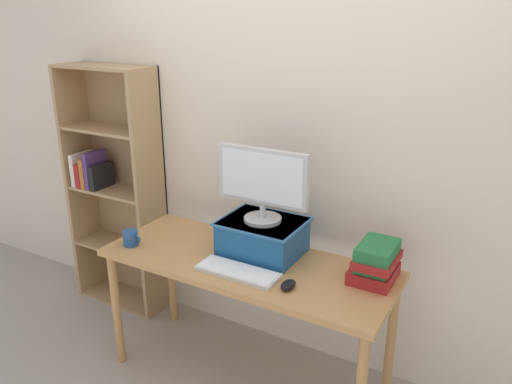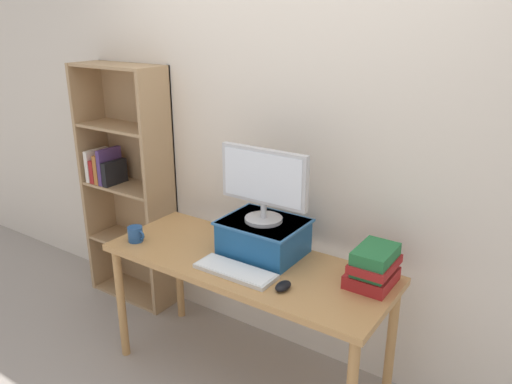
{
  "view_description": "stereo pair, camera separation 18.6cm",
  "coord_description": "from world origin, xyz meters",
  "px_view_note": "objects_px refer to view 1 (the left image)",
  "views": [
    {
      "loc": [
        1.23,
        -2.05,
        2.0
      ],
      "look_at": [
        0.03,
        0.05,
        1.14
      ],
      "focal_mm": 35.0,
      "sensor_mm": 36.0,
      "label": 1
    },
    {
      "loc": [
        1.38,
        -1.95,
        2.0
      ],
      "look_at": [
        0.03,
        0.05,
        1.14
      ],
      "focal_mm": 35.0,
      "sensor_mm": 36.0,
      "label": 2
    }
  ],
  "objects_px": {
    "coffee_mug": "(131,238)",
    "keyboard": "(238,272)",
    "desk": "(247,274)",
    "computer_mouse": "(288,285)",
    "book_stack": "(376,263)",
    "riser_box": "(263,236)",
    "computer_monitor": "(263,182)",
    "bookshelf_unit": "(115,187)"
  },
  "relations": [
    {
      "from": "riser_box",
      "to": "computer_monitor",
      "type": "distance_m",
      "value": 0.31
    },
    {
      "from": "computer_mouse",
      "to": "book_stack",
      "type": "relative_size",
      "value": 0.38
    },
    {
      "from": "keyboard",
      "to": "coffee_mug",
      "type": "bearing_deg",
      "value": -178.63
    },
    {
      "from": "coffee_mug",
      "to": "computer_monitor",
      "type": "bearing_deg",
      "value": 22.18
    },
    {
      "from": "computer_monitor",
      "to": "coffee_mug",
      "type": "height_order",
      "value": "computer_monitor"
    },
    {
      "from": "desk",
      "to": "bookshelf_unit",
      "type": "bearing_deg",
      "value": 165.95
    },
    {
      "from": "book_stack",
      "to": "computer_mouse",
      "type": "bearing_deg",
      "value": -139.97
    },
    {
      "from": "computer_mouse",
      "to": "coffee_mug",
      "type": "distance_m",
      "value": 0.99
    },
    {
      "from": "bookshelf_unit",
      "to": "coffee_mug",
      "type": "distance_m",
      "value": 0.75
    },
    {
      "from": "keyboard",
      "to": "book_stack",
      "type": "distance_m",
      "value": 0.69
    },
    {
      "from": "bookshelf_unit",
      "to": "coffee_mug",
      "type": "xyz_separation_m",
      "value": [
        0.58,
        -0.48,
        -0.06
      ]
    },
    {
      "from": "desk",
      "to": "computer_mouse",
      "type": "height_order",
      "value": "computer_mouse"
    },
    {
      "from": "desk",
      "to": "bookshelf_unit",
      "type": "distance_m",
      "value": 1.3
    },
    {
      "from": "bookshelf_unit",
      "to": "computer_monitor",
      "type": "height_order",
      "value": "bookshelf_unit"
    },
    {
      "from": "desk",
      "to": "book_stack",
      "type": "height_order",
      "value": "book_stack"
    },
    {
      "from": "keyboard",
      "to": "book_stack",
      "type": "bearing_deg",
      "value": 24.39
    },
    {
      "from": "keyboard",
      "to": "coffee_mug",
      "type": "relative_size",
      "value": 3.76
    },
    {
      "from": "computer_mouse",
      "to": "computer_monitor",
      "type": "bearing_deg",
      "value": 137.21
    },
    {
      "from": "riser_box",
      "to": "bookshelf_unit",
      "type": "bearing_deg",
      "value": 171.54
    },
    {
      "from": "riser_box",
      "to": "computer_mouse",
      "type": "distance_m",
      "value": 0.4
    },
    {
      "from": "computer_monitor",
      "to": "desk",
      "type": "bearing_deg",
      "value": -104.36
    },
    {
      "from": "riser_box",
      "to": "coffee_mug",
      "type": "height_order",
      "value": "riser_box"
    },
    {
      "from": "computer_mouse",
      "to": "coffee_mug",
      "type": "relative_size",
      "value": 0.9
    },
    {
      "from": "desk",
      "to": "coffee_mug",
      "type": "distance_m",
      "value": 0.7
    },
    {
      "from": "computer_mouse",
      "to": "desk",
      "type": "bearing_deg",
      "value": 155.29
    },
    {
      "from": "computer_monitor",
      "to": "bookshelf_unit",
      "type": "bearing_deg",
      "value": 171.47
    },
    {
      "from": "book_stack",
      "to": "coffee_mug",
      "type": "bearing_deg",
      "value": -167.3
    },
    {
      "from": "bookshelf_unit",
      "to": "riser_box",
      "type": "distance_m",
      "value": 1.29
    },
    {
      "from": "bookshelf_unit",
      "to": "riser_box",
      "type": "height_order",
      "value": "bookshelf_unit"
    },
    {
      "from": "riser_box",
      "to": "computer_mouse",
      "type": "height_order",
      "value": "riser_box"
    },
    {
      "from": "coffee_mug",
      "to": "keyboard",
      "type": "bearing_deg",
      "value": 1.37
    },
    {
      "from": "book_stack",
      "to": "coffee_mug",
      "type": "xyz_separation_m",
      "value": [
        -1.32,
        -0.3,
        -0.05
      ]
    },
    {
      "from": "keyboard",
      "to": "coffee_mug",
      "type": "distance_m",
      "value": 0.7
    },
    {
      "from": "desk",
      "to": "book_stack",
      "type": "bearing_deg",
      "value": 11.58
    },
    {
      "from": "book_stack",
      "to": "coffee_mug",
      "type": "distance_m",
      "value": 1.35
    },
    {
      "from": "riser_box",
      "to": "book_stack",
      "type": "bearing_deg",
      "value": 1.14
    },
    {
      "from": "desk",
      "to": "keyboard",
      "type": "distance_m",
      "value": 0.18
    },
    {
      "from": "computer_monitor",
      "to": "coffee_mug",
      "type": "distance_m",
      "value": 0.84
    },
    {
      "from": "desk",
      "to": "coffee_mug",
      "type": "relative_size",
      "value": 13.73
    },
    {
      "from": "computer_monitor",
      "to": "keyboard",
      "type": "bearing_deg",
      "value": -88.85
    },
    {
      "from": "riser_box",
      "to": "book_stack",
      "type": "distance_m",
      "value": 0.62
    },
    {
      "from": "bookshelf_unit",
      "to": "riser_box",
      "type": "xyz_separation_m",
      "value": [
        1.28,
        -0.19,
        -0.0
      ]
    }
  ]
}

